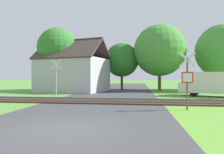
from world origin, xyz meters
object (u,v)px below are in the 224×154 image
object	(u,v)px
crossing_sign_far	(56,75)
house	(73,74)
tree_right	(160,50)
tree_far	(223,51)
mail_truck	(209,83)
tree_left	(58,48)
tree_center	(122,60)
stop_sign_near	(187,78)

from	to	relation	value
crossing_sign_far	house	world-z (taller)	house
house	tree_right	world-z (taller)	tree_right
tree_far	tree_right	world-z (taller)	tree_far
house	mail_truck	xyz separation A→B (m)	(14.45, -4.43, -0.92)
crossing_sign_far	mail_truck	distance (m)	13.95
house	tree_left	world-z (taller)	tree_left
tree_far	tree_center	distance (m)	13.02
tree_right	mail_truck	world-z (taller)	tree_right
tree_left	tree_far	bearing A→B (deg)	8.83
crossing_sign_far	tree_center	size ratio (longest dim) A/B	0.53
stop_sign_near	house	distance (m)	16.23
crossing_sign_far	tree_right	world-z (taller)	tree_right
tree_far	tree_center	xyz separation A→B (m)	(-12.99, 0.05, -1.00)
mail_truck	stop_sign_near	bearing A→B (deg)	176.24
tree_right	tree_far	bearing A→B (deg)	5.31
stop_sign_near	tree_far	world-z (taller)	tree_far
tree_far	tree_right	size ratio (longest dim) A/B	1.00
mail_truck	house	bearing A→B (deg)	95.11
tree_center	mail_truck	xyz separation A→B (m)	(8.68, -7.83, -2.79)
tree_left	tree_far	distance (m)	20.99
crossing_sign_far	tree_center	xyz separation A→B (m)	(5.08, 10.02, 2.10)
tree_far	crossing_sign_far	bearing A→B (deg)	-151.11
tree_right	crossing_sign_far	bearing A→B (deg)	-137.39
house	tree_far	world-z (taller)	tree_far
stop_sign_near	tree_left	world-z (taller)	tree_left
stop_sign_near	crossing_sign_far	size ratio (longest dim) A/B	0.96
house	tree_right	size ratio (longest dim) A/B	1.09
tree_center	tree_far	bearing A→B (deg)	-0.21
crossing_sign_far	tree_left	xyz separation A→B (m)	(-2.67, 6.75, 3.43)
house	tree_far	distance (m)	19.26
crossing_sign_far	tree_left	world-z (taller)	tree_left
mail_truck	tree_left	bearing A→B (deg)	96.64
tree_right	tree_left	bearing A→B (deg)	-168.97
stop_sign_near	tree_left	size ratio (longest dim) A/B	0.41
tree_far	tree_right	xyz separation A→B (m)	(-8.04, -0.75, 0.13)
tree_center	tree_right	distance (m)	5.13
crossing_sign_far	tree_right	size ratio (longest dim) A/B	0.39
crossing_sign_far	tree_center	world-z (taller)	tree_center
tree_center	tree_right	size ratio (longest dim) A/B	0.75
mail_truck	tree_center	bearing A→B (deg)	70.10
house	tree_right	distance (m)	11.42
tree_left	tree_center	distance (m)	8.52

